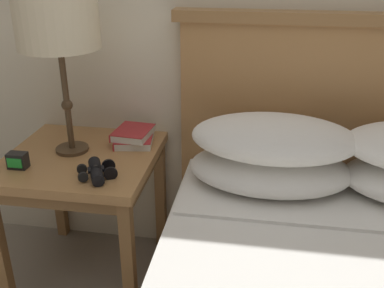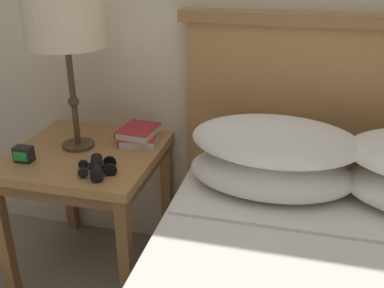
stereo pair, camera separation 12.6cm
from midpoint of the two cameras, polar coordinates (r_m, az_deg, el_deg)
nightstand at (r=1.88m, az=-15.59°, el=-3.45°), size 0.58×0.58×0.58m
table_lamp at (r=1.75m, az=-18.80°, el=14.17°), size 0.30×0.30×0.61m
book_on_nightstand at (r=1.89m, az=-9.30°, el=0.57°), size 0.18×0.20×0.03m
book_stacked_on_top at (r=1.88m, az=-9.48°, el=1.39°), size 0.16×0.18×0.03m
binoculars_pair at (r=1.65m, az=-14.19°, el=-3.39°), size 0.16×0.16×0.05m
alarm_clock at (r=1.80m, az=-23.17°, el=-1.98°), size 0.07×0.05×0.06m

